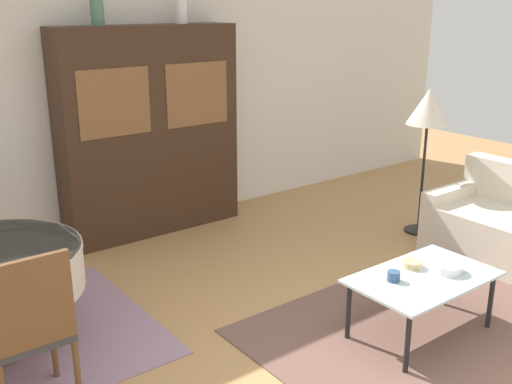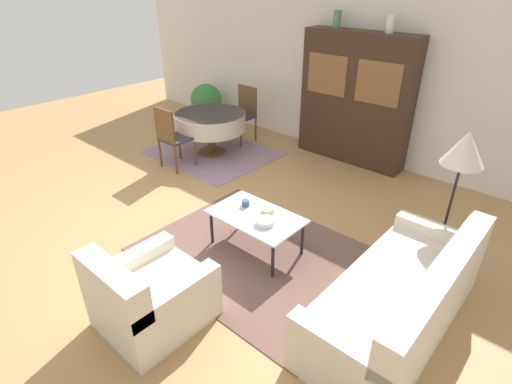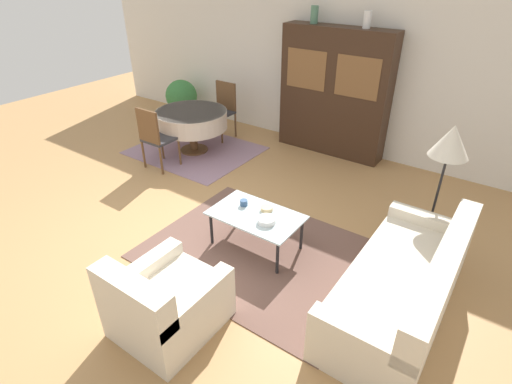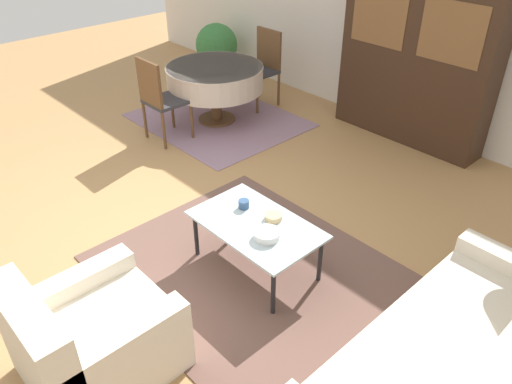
{
  "view_description": "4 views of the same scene",
  "coord_description": "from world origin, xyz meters",
  "px_view_note": "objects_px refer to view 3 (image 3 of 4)",
  "views": [
    {
      "loc": [
        -2.32,
        -1.92,
        2.28
      ],
      "look_at": [
        0.2,
        1.4,
        0.95
      ],
      "focal_mm": 42.0,
      "sensor_mm": 36.0,
      "label": 1
    },
    {
      "loc": [
        3.4,
        -2.42,
        2.81
      ],
      "look_at": [
        0.91,
        0.4,
        0.75
      ],
      "focal_mm": 28.0,
      "sensor_mm": 36.0,
      "label": 2
    },
    {
      "loc": [
        3.08,
        -2.69,
        2.97
      ],
      "look_at": [
        0.91,
        0.4,
        0.75
      ],
      "focal_mm": 28.0,
      "sensor_mm": 36.0,
      "label": 3
    },
    {
      "loc": [
        3.21,
        -1.75,
        2.8
      ],
      "look_at": [
        0.91,
        0.4,
        0.75
      ],
      "focal_mm": 35.0,
      "sensor_mm": 36.0,
      "label": 4
    }
  ],
  "objects_px": {
    "armchair": "(165,304)",
    "floor_lamp": "(450,145)",
    "coffee_table": "(256,217)",
    "bowl": "(267,220)",
    "cup": "(244,203)",
    "bowl_small": "(267,209)",
    "vase_tall": "(314,15)",
    "dining_table": "(192,120)",
    "dining_chair_far": "(223,107)",
    "vase_short": "(367,20)",
    "display_cabinet": "(334,93)",
    "couch": "(404,288)",
    "dining_chair_near": "(155,135)",
    "potted_plant": "(182,97)"
  },
  "relations": [
    {
      "from": "armchair",
      "to": "floor_lamp",
      "type": "distance_m",
      "value": 3.31
    },
    {
      "from": "coffee_table",
      "to": "bowl",
      "type": "bearing_deg",
      "value": -18.78
    },
    {
      "from": "coffee_table",
      "to": "cup",
      "type": "distance_m",
      "value": 0.25
    },
    {
      "from": "bowl_small",
      "to": "vase_tall",
      "type": "xyz_separation_m",
      "value": [
        -1.04,
        2.85,
        1.72
      ]
    },
    {
      "from": "dining_table",
      "to": "dining_chair_far",
      "type": "distance_m",
      "value": 0.83
    },
    {
      "from": "dining_table",
      "to": "cup",
      "type": "height_order",
      "value": "dining_table"
    },
    {
      "from": "bowl",
      "to": "vase_short",
      "type": "xyz_separation_m",
      "value": [
        -0.31,
        3.05,
        1.71
      ]
    },
    {
      "from": "display_cabinet",
      "to": "couch",
      "type": "bearing_deg",
      "value": -53.43
    },
    {
      "from": "coffee_table",
      "to": "dining_chair_far",
      "type": "distance_m",
      "value": 3.46
    },
    {
      "from": "vase_short",
      "to": "dining_table",
      "type": "bearing_deg",
      "value": -149.22
    },
    {
      "from": "armchair",
      "to": "dining_chair_near",
      "type": "relative_size",
      "value": 0.9
    },
    {
      "from": "potted_plant",
      "to": "dining_chair_near",
      "type": "bearing_deg",
      "value": -55.38
    },
    {
      "from": "vase_tall",
      "to": "potted_plant",
      "type": "relative_size",
      "value": 0.32
    },
    {
      "from": "bowl_small",
      "to": "potted_plant",
      "type": "xyz_separation_m",
      "value": [
        -3.87,
        2.57,
        -0.03
      ]
    },
    {
      "from": "dining_chair_far",
      "to": "cup",
      "type": "xyz_separation_m",
      "value": [
        2.23,
        -2.35,
        -0.09
      ]
    },
    {
      "from": "dining_table",
      "to": "coffee_table",
      "type": "bearing_deg",
      "value": -32.87
    },
    {
      "from": "vase_tall",
      "to": "vase_short",
      "type": "height_order",
      "value": "vase_tall"
    },
    {
      "from": "dining_chair_far",
      "to": "bowl_small",
      "type": "xyz_separation_m",
      "value": [
        2.52,
        -2.29,
        -0.1
      ]
    },
    {
      "from": "dining_chair_near",
      "to": "potted_plant",
      "type": "xyz_separation_m",
      "value": [
        -1.35,
        1.96,
        -0.13
      ]
    },
    {
      "from": "dining_chair_far",
      "to": "vase_short",
      "type": "relative_size",
      "value": 4.21
    },
    {
      "from": "dining_chair_near",
      "to": "cup",
      "type": "height_order",
      "value": "dining_chair_near"
    },
    {
      "from": "dining_chair_far",
      "to": "vase_tall",
      "type": "xyz_separation_m",
      "value": [
        1.48,
        0.56,
        1.62
      ]
    },
    {
      "from": "floor_lamp",
      "to": "coffee_table",
      "type": "bearing_deg",
      "value": -141.59
    },
    {
      "from": "armchair",
      "to": "display_cabinet",
      "type": "relative_size",
      "value": 0.44
    },
    {
      "from": "dining_chair_far",
      "to": "coffee_table",
      "type": "bearing_deg",
      "value": 135.45
    },
    {
      "from": "dining_chair_near",
      "to": "potted_plant",
      "type": "distance_m",
      "value": 2.38
    },
    {
      "from": "cup",
      "to": "bowl_small",
      "type": "xyz_separation_m",
      "value": [
        0.28,
        0.06,
        -0.01
      ]
    },
    {
      "from": "coffee_table",
      "to": "bowl_small",
      "type": "bearing_deg",
      "value": 69.63
    },
    {
      "from": "bowl",
      "to": "vase_tall",
      "type": "bearing_deg",
      "value": 110.99
    },
    {
      "from": "dining_table",
      "to": "vase_tall",
      "type": "bearing_deg",
      "value": 43.36
    },
    {
      "from": "dining_chair_near",
      "to": "floor_lamp",
      "type": "bearing_deg",
      "value": 7.33
    },
    {
      "from": "display_cabinet",
      "to": "floor_lamp",
      "type": "height_order",
      "value": "display_cabinet"
    },
    {
      "from": "coffee_table",
      "to": "vase_short",
      "type": "bearing_deg",
      "value": 92.26
    },
    {
      "from": "bowl",
      "to": "vase_short",
      "type": "relative_size",
      "value": 0.84
    },
    {
      "from": "cup",
      "to": "floor_lamp",
      "type": "bearing_deg",
      "value": 33.15
    },
    {
      "from": "dining_chair_far",
      "to": "cup",
      "type": "relative_size",
      "value": 11.41
    },
    {
      "from": "dining_table",
      "to": "dining_chair_far",
      "type": "xyz_separation_m",
      "value": [
        -0.0,
        0.83,
        -0.01
      ]
    },
    {
      "from": "dining_chair_near",
      "to": "bowl_small",
      "type": "distance_m",
      "value": 2.59
    },
    {
      "from": "couch",
      "to": "bowl",
      "type": "height_order",
      "value": "couch"
    },
    {
      "from": "dining_chair_near",
      "to": "vase_tall",
      "type": "bearing_deg",
      "value": 56.45
    },
    {
      "from": "dining_chair_far",
      "to": "display_cabinet",
      "type": "bearing_deg",
      "value": -163.83
    },
    {
      "from": "dining_chair_far",
      "to": "potted_plant",
      "type": "xyz_separation_m",
      "value": [
        -1.35,
        0.29,
        -0.13
      ]
    },
    {
      "from": "dining_chair_near",
      "to": "potted_plant",
      "type": "relative_size",
      "value": 1.25
    },
    {
      "from": "vase_short",
      "to": "potted_plant",
      "type": "bearing_deg",
      "value": -175.75
    },
    {
      "from": "dining_chair_far",
      "to": "floor_lamp",
      "type": "bearing_deg",
      "value": 164.36
    },
    {
      "from": "armchair",
      "to": "cup",
      "type": "distance_m",
      "value": 1.57
    },
    {
      "from": "dining_chair_near",
      "to": "bowl",
      "type": "bearing_deg",
      "value": -17.22
    },
    {
      "from": "potted_plant",
      "to": "coffee_table",
      "type": "bearing_deg",
      "value": -35.44
    },
    {
      "from": "cup",
      "to": "potted_plant",
      "type": "distance_m",
      "value": 4.45
    },
    {
      "from": "dining_chair_near",
      "to": "vase_tall",
      "type": "height_order",
      "value": "vase_tall"
    }
  ]
}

